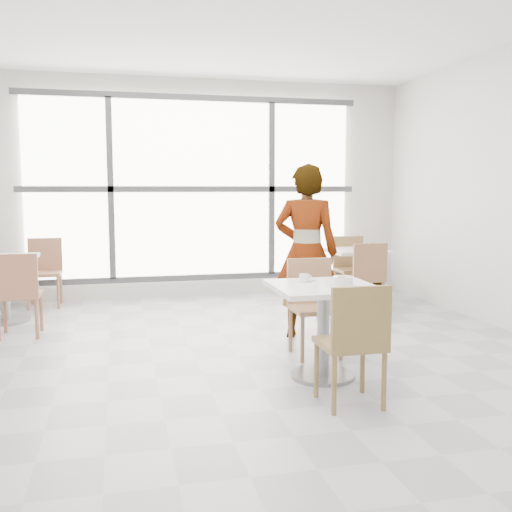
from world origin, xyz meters
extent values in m
plane|color=#9E9EA5|center=(0.00, 0.00, 0.00)|extent=(7.00, 7.00, 0.00)
plane|color=silver|center=(0.00, 3.50, 1.50)|extent=(6.00, 0.00, 6.00)
cube|color=white|center=(0.00, 3.44, 1.50)|extent=(4.40, 0.04, 2.40)
cube|color=#3F3F42|center=(0.00, 3.41, 1.50)|extent=(4.60, 0.05, 0.08)
cube|color=#3F3F42|center=(-1.10, 3.41, 1.50)|extent=(0.08, 0.05, 2.40)
cube|color=#3F3F42|center=(1.10, 3.41, 1.50)|extent=(0.08, 0.05, 2.40)
cube|color=#3F3F42|center=(0.00, 3.41, 0.28)|extent=(4.60, 0.05, 0.08)
cube|color=#3F3F42|center=(0.00, 3.41, 2.72)|extent=(4.60, 0.05, 0.08)
cube|color=white|center=(0.56, -0.27, 0.73)|extent=(0.80, 0.80, 0.04)
cylinder|color=gray|center=(0.56, -0.27, 0.35)|extent=(0.10, 0.10, 0.71)
cylinder|color=gray|center=(0.56, -0.27, 0.01)|extent=(0.52, 0.52, 0.03)
cube|color=olive|center=(0.54, -0.87, 0.43)|extent=(0.42, 0.42, 0.04)
cube|color=olive|center=(0.54, -1.06, 0.66)|extent=(0.42, 0.04, 0.42)
cylinder|color=olive|center=(0.72, -0.69, 0.21)|extent=(0.04, 0.04, 0.41)
cylinder|color=olive|center=(0.72, -1.05, 0.21)|extent=(0.04, 0.04, 0.41)
cylinder|color=olive|center=(0.36, -0.69, 0.21)|extent=(0.04, 0.04, 0.41)
cylinder|color=olive|center=(0.36, -1.05, 0.21)|extent=(0.04, 0.04, 0.41)
cube|color=#9E6F4D|center=(0.70, 0.32, 0.43)|extent=(0.42, 0.42, 0.04)
cube|color=#9E6F4D|center=(0.70, 0.51, 0.66)|extent=(0.42, 0.04, 0.42)
cylinder|color=#9E6F4D|center=(0.52, 0.14, 0.21)|extent=(0.04, 0.04, 0.41)
cylinder|color=#9E6F4D|center=(0.52, 0.50, 0.21)|extent=(0.04, 0.04, 0.41)
cylinder|color=#9E6F4D|center=(0.88, 0.14, 0.21)|extent=(0.04, 0.04, 0.41)
cylinder|color=#9E6F4D|center=(0.88, 0.50, 0.21)|extent=(0.04, 0.04, 0.41)
cylinder|color=silver|center=(0.67, -0.39, 0.76)|extent=(0.21, 0.21, 0.01)
cylinder|color=silver|center=(0.67, -0.39, 0.80)|extent=(0.16, 0.16, 0.07)
torus|color=silver|center=(0.67, -0.39, 0.83)|extent=(0.16, 0.16, 0.01)
cylinder|color=tan|center=(0.67, -0.39, 0.80)|extent=(0.14, 0.14, 0.05)
cylinder|color=beige|center=(0.65, -0.43, 0.83)|extent=(0.03, 0.03, 0.02)
cylinder|color=beige|center=(0.66, -0.42, 0.83)|extent=(0.03, 0.03, 0.02)
cylinder|color=#F6E09E|center=(0.68, -0.39, 0.82)|extent=(0.03, 0.03, 0.01)
cylinder|color=beige|center=(0.68, -0.38, 0.84)|extent=(0.03, 0.03, 0.01)
cylinder|color=beige|center=(0.64, -0.41, 0.83)|extent=(0.03, 0.03, 0.02)
cylinder|color=beige|center=(0.65, -0.39, 0.83)|extent=(0.03, 0.03, 0.02)
cylinder|color=beige|center=(0.68, -0.41, 0.83)|extent=(0.03, 0.03, 0.02)
cylinder|color=beige|center=(0.64, -0.37, 0.83)|extent=(0.03, 0.03, 0.02)
cylinder|color=beige|center=(0.70, -0.38, 0.83)|extent=(0.03, 0.03, 0.01)
cylinder|color=beige|center=(0.63, -0.42, 0.84)|extent=(0.03, 0.03, 0.02)
cylinder|color=beige|center=(0.68, -0.39, 0.83)|extent=(0.03, 0.03, 0.02)
cylinder|color=beige|center=(0.67, -0.39, 0.84)|extent=(0.03, 0.03, 0.01)
cylinder|color=beige|center=(0.65, -0.40, 0.83)|extent=(0.03, 0.03, 0.01)
cylinder|color=beige|center=(0.66, -0.39, 0.83)|extent=(0.03, 0.03, 0.02)
cylinder|color=silver|center=(0.45, -0.10, 0.75)|extent=(0.13, 0.13, 0.01)
cylinder|color=silver|center=(0.45, -0.10, 0.79)|extent=(0.08, 0.08, 0.06)
torus|color=silver|center=(0.49, -0.10, 0.79)|extent=(0.05, 0.01, 0.05)
cylinder|color=black|center=(0.45, -0.10, 0.81)|extent=(0.07, 0.07, 0.00)
cube|color=#AFAEB3|center=(0.50, -0.12, 0.76)|extent=(0.09, 0.05, 0.00)
sphere|color=#AFAEB3|center=(0.54, -0.11, 0.76)|extent=(0.02, 0.02, 0.02)
imported|color=black|center=(0.82, 0.97, 0.88)|extent=(0.76, 0.65, 1.75)
cube|color=white|center=(-2.28, 2.42, 0.73)|extent=(0.70, 0.70, 0.04)
cylinder|color=gray|center=(-2.28, 2.42, 0.35)|extent=(0.10, 0.10, 0.71)
cylinder|color=gray|center=(-2.28, 2.42, 0.01)|extent=(0.52, 0.52, 0.03)
cube|color=silver|center=(1.89, 2.21, 0.73)|extent=(0.70, 0.70, 0.04)
cylinder|color=slate|center=(1.89, 2.21, 0.35)|extent=(0.10, 0.10, 0.71)
cylinder|color=slate|center=(1.89, 2.21, 0.01)|extent=(0.52, 0.52, 0.03)
cube|color=#9C6047|center=(-2.02, 1.69, 0.43)|extent=(0.42, 0.42, 0.04)
cube|color=#9C6047|center=(-2.02, 1.50, 0.66)|extent=(0.42, 0.04, 0.42)
cylinder|color=#9C6047|center=(-1.84, 1.87, 0.21)|extent=(0.04, 0.04, 0.41)
cylinder|color=#9C6047|center=(-1.84, 1.51, 0.21)|extent=(0.04, 0.04, 0.41)
cylinder|color=#9C6047|center=(-2.20, 1.87, 0.21)|extent=(0.04, 0.04, 0.41)
cube|color=#98654A|center=(-1.95, 3.20, 0.43)|extent=(0.42, 0.42, 0.04)
cube|color=#98654A|center=(-1.95, 3.39, 0.66)|extent=(0.42, 0.04, 0.42)
cylinder|color=#98654A|center=(-2.13, 3.02, 0.21)|extent=(0.04, 0.04, 0.41)
cylinder|color=#98654A|center=(-2.13, 3.38, 0.21)|extent=(0.04, 0.04, 0.41)
cylinder|color=#98654A|center=(-1.77, 3.02, 0.21)|extent=(0.04, 0.04, 0.41)
cylinder|color=#98654A|center=(-1.77, 3.38, 0.21)|extent=(0.04, 0.04, 0.41)
cube|color=#8B5F3F|center=(1.85, 1.89, 0.43)|extent=(0.42, 0.42, 0.04)
cube|color=#8B5F3F|center=(1.85, 1.70, 0.66)|extent=(0.42, 0.04, 0.42)
cylinder|color=#8B5F3F|center=(2.03, 2.07, 0.21)|extent=(0.04, 0.04, 0.41)
cylinder|color=#8B5F3F|center=(2.03, 1.71, 0.21)|extent=(0.04, 0.04, 0.41)
cylinder|color=#8B5F3F|center=(1.67, 2.07, 0.21)|extent=(0.04, 0.04, 0.41)
cylinder|color=#8B5F3F|center=(1.67, 1.71, 0.21)|extent=(0.04, 0.04, 0.41)
cube|color=olive|center=(2.00, 2.58, 0.43)|extent=(0.42, 0.42, 0.04)
cube|color=olive|center=(2.00, 2.77, 0.66)|extent=(0.42, 0.04, 0.42)
cylinder|color=olive|center=(1.82, 2.40, 0.21)|extent=(0.04, 0.04, 0.41)
cylinder|color=olive|center=(1.82, 2.76, 0.21)|extent=(0.04, 0.04, 0.41)
cylinder|color=olive|center=(2.18, 2.40, 0.21)|extent=(0.04, 0.04, 0.41)
cylinder|color=olive|center=(2.18, 2.76, 0.21)|extent=(0.04, 0.04, 0.41)
imported|color=#4B8238|center=(2.38, 2.87, 0.37)|extent=(0.44, 0.44, 0.75)
camera|label=1|loc=(-1.02, -4.60, 1.51)|focal=41.11mm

